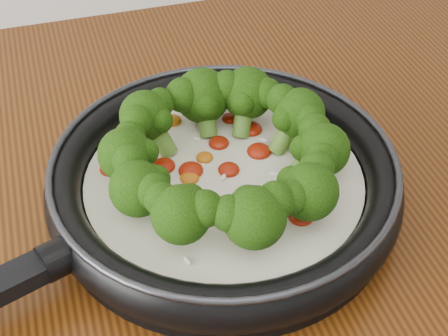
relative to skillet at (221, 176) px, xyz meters
name	(u,v)px	position (x,y,z in m)	size (l,w,h in m)	color
skillet	(221,176)	(0.00, 0.00, 0.00)	(0.60, 0.46, 0.11)	black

